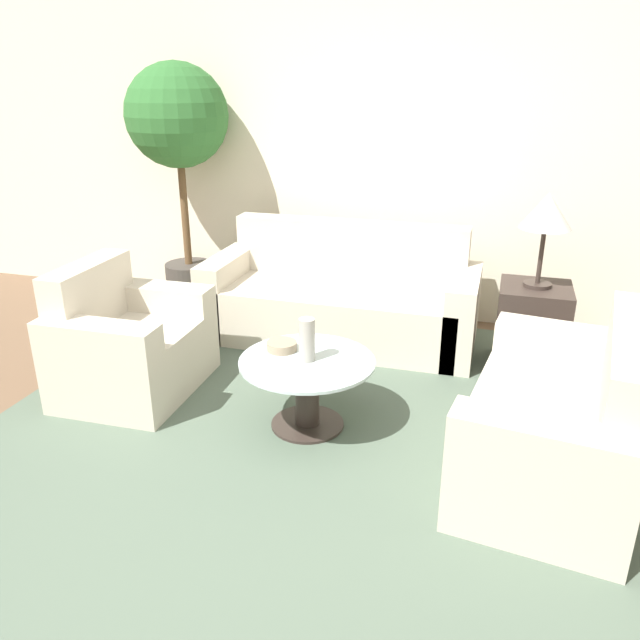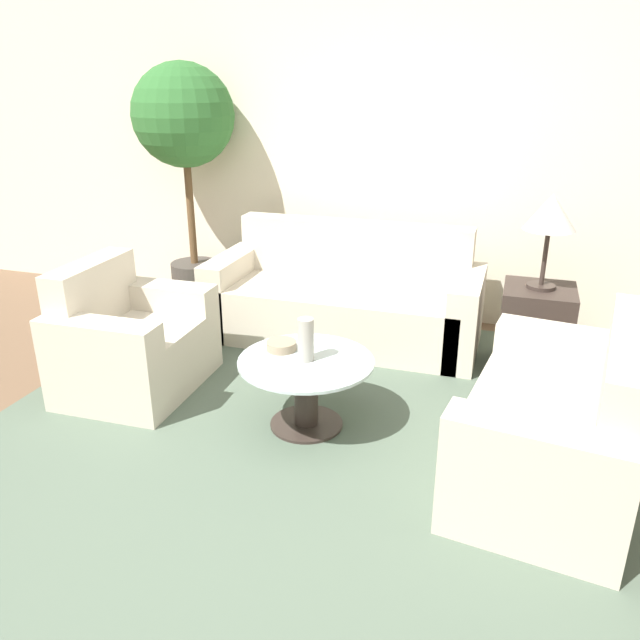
{
  "view_description": "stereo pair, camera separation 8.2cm",
  "coord_description": "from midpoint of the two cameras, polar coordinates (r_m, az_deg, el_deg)",
  "views": [
    {
      "loc": [
        1.02,
        -2.08,
        1.86
      ],
      "look_at": [
        0.08,
        1.1,
        0.55
      ],
      "focal_mm": 35.0,
      "sensor_mm": 36.0,
      "label": 1
    },
    {
      "loc": [
        1.09,
        -2.05,
        1.86
      ],
      "look_at": [
        0.08,
        1.1,
        0.55
      ],
      "focal_mm": 35.0,
      "sensor_mm": 36.0,
      "label": 2
    }
  ],
  "objects": [
    {
      "name": "loveseat",
      "position": [
        3.24,
        20.85,
        -9.17
      ],
      "size": [
        0.92,
        1.4,
        0.82
      ],
      "rotation": [
        0.0,
        0.0,
        -1.71
      ],
      "color": "beige",
      "rests_on": "ground_plane"
    },
    {
      "name": "bowl",
      "position": [
        3.51,
        -4.17,
        -2.38
      ],
      "size": [
        0.17,
        0.17,
        0.05
      ],
      "color": "gray",
      "rests_on": "coffee_table"
    },
    {
      "name": "ground_plane",
      "position": [
        2.97,
        -8.69,
        -17.43
      ],
      "size": [
        14.0,
        14.0,
        0.0
      ],
      "primitive_type": "plane",
      "color": "brown"
    },
    {
      "name": "wall_back",
      "position": [
        5.0,
        4.31,
        15.11
      ],
      "size": [
        10.0,
        0.06,
        2.6
      ],
      "color": "beige",
      "rests_on": "ground_plane"
    },
    {
      "name": "potted_plant",
      "position": [
        5.18,
        -13.27,
        16.09
      ],
      "size": [
        0.79,
        0.79,
        1.96
      ],
      "color": "#3D3833",
      "rests_on": "ground_plane"
    },
    {
      "name": "armchair",
      "position": [
        4.07,
        -17.85,
        -2.42
      ],
      "size": [
        0.74,
        0.92,
        0.8
      ],
      "rotation": [
        0.0,
        0.0,
        1.59
      ],
      "color": "beige",
      "rests_on": "ground_plane"
    },
    {
      "name": "table_lamp",
      "position": [
        4.16,
        19.48,
        9.13
      ],
      "size": [
        0.32,
        0.32,
        0.61
      ],
      "color": "#332823",
      "rests_on": "side_table"
    },
    {
      "name": "sofa_main",
      "position": [
        4.66,
        1.51,
        1.72
      ],
      "size": [
        1.97,
        0.79,
        0.83
      ],
      "color": "beige",
      "rests_on": "ground_plane"
    },
    {
      "name": "coffee_table",
      "position": [
        3.46,
        -1.86,
        -5.85
      ],
      "size": [
        0.75,
        0.75,
        0.41
      ],
      "color": "#332823",
      "rests_on": "ground_plane"
    },
    {
      "name": "vase",
      "position": [
        3.34,
        -1.91,
        -1.82
      ],
      "size": [
        0.09,
        0.09,
        0.24
      ],
      "color": "#9E998E",
      "rests_on": "coffee_table"
    },
    {
      "name": "rug",
      "position": [
        3.59,
        -1.81,
        -9.57
      ],
      "size": [
        3.53,
        3.5,
        0.01
      ],
      "color": "#4C5B4C",
      "rests_on": "ground_plane"
    },
    {
      "name": "side_table",
      "position": [
        4.37,
        18.25,
        -0.64
      ],
      "size": [
        0.45,
        0.45,
        0.57
      ],
      "color": "#332823",
      "rests_on": "ground_plane"
    }
  ]
}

